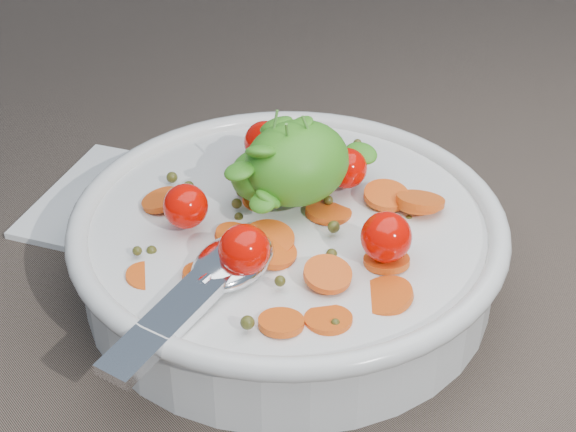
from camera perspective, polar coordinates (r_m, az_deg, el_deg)
ground at (r=0.64m, az=-1.96°, el=-5.04°), size 6.00×6.00×0.00m
bowl at (r=0.63m, az=-0.03°, el=-1.82°), size 0.33×0.31×0.13m
napkin at (r=0.75m, az=-10.74°, el=0.92°), size 0.19×0.19×0.01m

